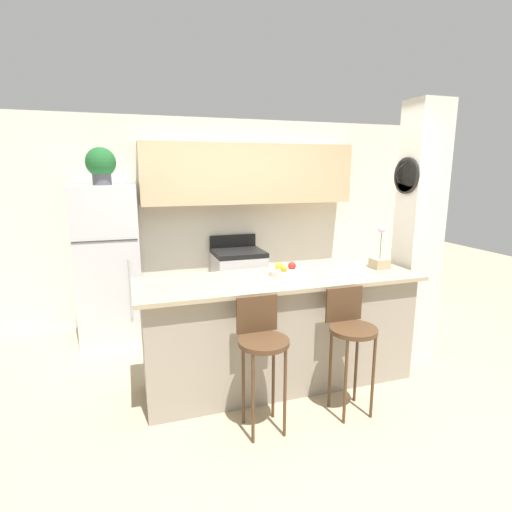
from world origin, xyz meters
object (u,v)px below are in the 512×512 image
(potted_plant_on_fridge, at_px, (101,165))
(trash_bin, at_px, (164,322))
(refrigerator, at_px, (109,263))
(bar_stool_left, at_px, (262,343))
(fruit_bowl, at_px, (286,271))
(bar_stool_right, at_px, (351,331))
(stove_range, at_px, (239,284))
(orchid_vase, at_px, (380,259))

(potted_plant_on_fridge, xyz_separation_m, trash_bin, (0.56, -0.26, -1.78))
(refrigerator, distance_m, bar_stool_left, 2.45)
(fruit_bowl, bearing_deg, potted_plant_on_fridge, 135.25)
(refrigerator, height_order, trash_bin, refrigerator)
(bar_stool_left, xyz_separation_m, potted_plant_on_fridge, (-1.11, 2.18, 1.29))
(potted_plant_on_fridge, bearing_deg, bar_stool_left, -63.01)
(potted_plant_on_fridge, bearing_deg, fruit_bowl, -44.75)
(bar_stool_right, relative_size, fruit_bowl, 3.35)
(stove_range, distance_m, fruit_bowl, 1.71)
(stove_range, bearing_deg, orchid_vase, -60.47)
(stove_range, xyz_separation_m, bar_stool_right, (0.28, -2.25, 0.21))
(refrigerator, xyz_separation_m, potted_plant_on_fridge, (-0.00, 0.00, 1.09))
(bar_stool_right, bearing_deg, orchid_vase, 42.51)
(refrigerator, bearing_deg, trash_bin, -24.72)
(bar_stool_right, bearing_deg, stove_range, 97.21)
(orchid_vase, bearing_deg, bar_stool_right, -137.49)
(bar_stool_left, relative_size, orchid_vase, 2.44)
(bar_stool_left, bearing_deg, bar_stool_right, 0.00)
(refrigerator, height_order, bar_stool_left, refrigerator)
(bar_stool_left, bearing_deg, orchid_vase, 23.37)
(stove_range, height_order, bar_stool_right, stove_range)
(bar_stool_left, relative_size, fruit_bowl, 3.35)
(orchid_vase, relative_size, fruit_bowl, 1.38)
(stove_range, xyz_separation_m, potted_plant_on_fridge, (-1.56, -0.08, 1.51))
(bar_stool_left, bearing_deg, stove_range, 78.78)
(refrigerator, height_order, stove_range, refrigerator)
(potted_plant_on_fridge, bearing_deg, trash_bin, -24.73)
(bar_stool_left, height_order, fruit_bowl, fruit_bowl)
(refrigerator, height_order, fruit_bowl, refrigerator)
(bar_stool_left, bearing_deg, refrigerator, 116.99)
(refrigerator, bearing_deg, orchid_vase, -32.36)
(potted_plant_on_fridge, xyz_separation_m, fruit_bowl, (1.55, -1.54, -0.94))
(bar_stool_left, xyz_separation_m, bar_stool_right, (0.73, 0.00, 0.00))
(potted_plant_on_fridge, relative_size, trash_bin, 1.06)
(refrigerator, xyz_separation_m, stove_range, (1.56, 0.08, -0.41))
(bar_stool_right, distance_m, trash_bin, 2.36)
(trash_bin, bearing_deg, refrigerator, 155.28)
(stove_range, relative_size, trash_bin, 2.82)
(bar_stool_left, distance_m, potted_plant_on_fridge, 2.77)
(orchid_vase, distance_m, fruit_bowl, 0.95)
(bar_stool_left, bearing_deg, fruit_bowl, 55.55)
(orchid_vase, height_order, trash_bin, orchid_vase)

